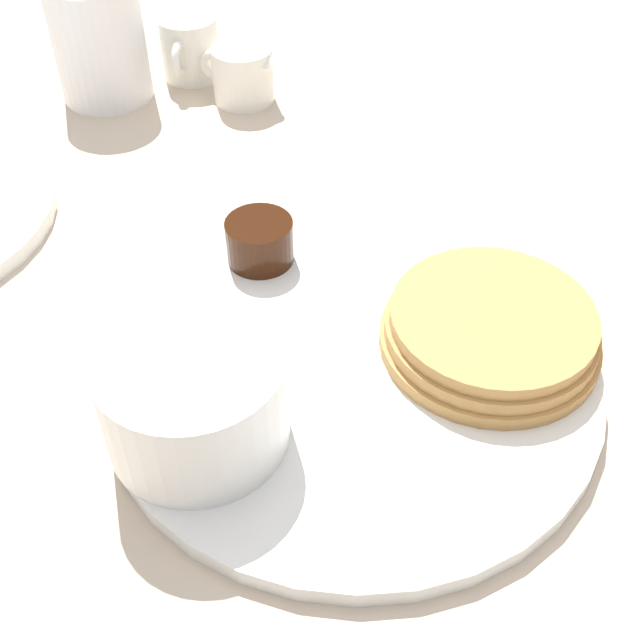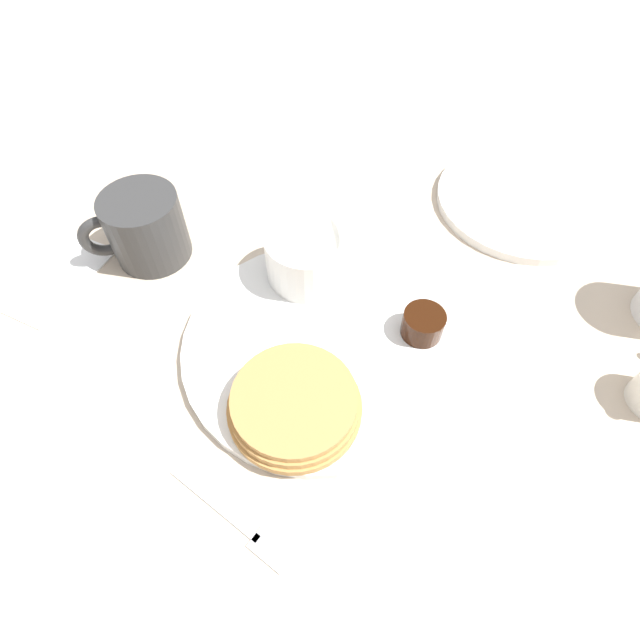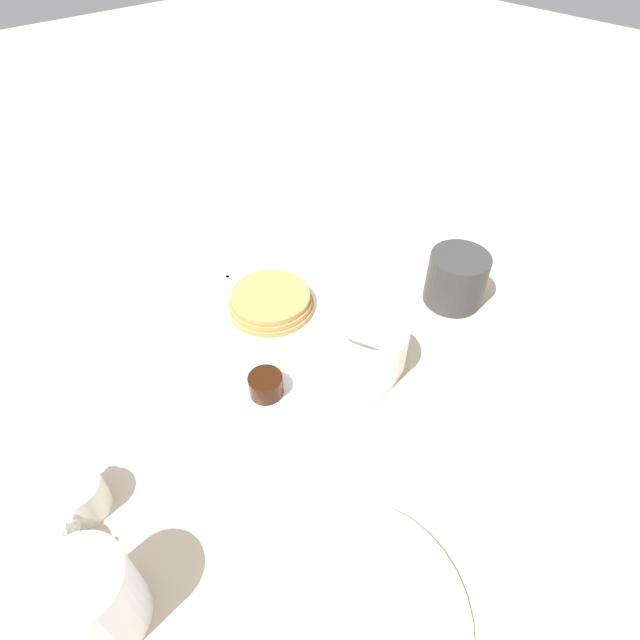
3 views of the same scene
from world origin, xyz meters
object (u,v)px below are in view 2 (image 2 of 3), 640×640
bowl (308,254)px  fork (241,526)px  plate (317,345)px  coffee_mug (144,228)px

bowl → fork: bowl is taller
plate → coffee_mug: coffee_mug is taller
plate → fork: 0.20m
plate → bowl: size_ratio=2.97×
plate → fork: plate is taller
plate → fork: size_ratio=2.22×
coffee_mug → fork: coffee_mug is taller
coffee_mug → fork: bearing=-141.5°
fork → bowl: bearing=4.3°
bowl → plate: bearing=-158.6°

